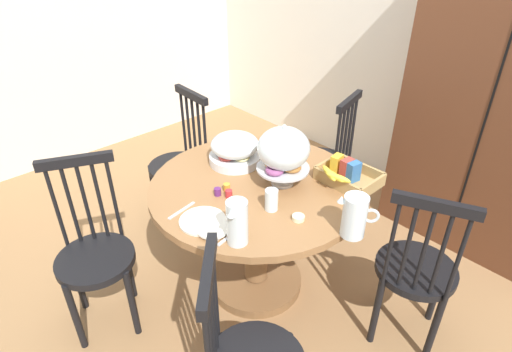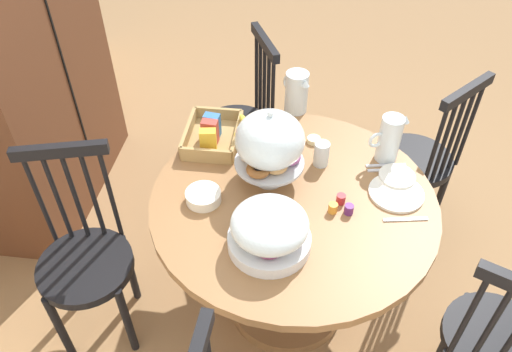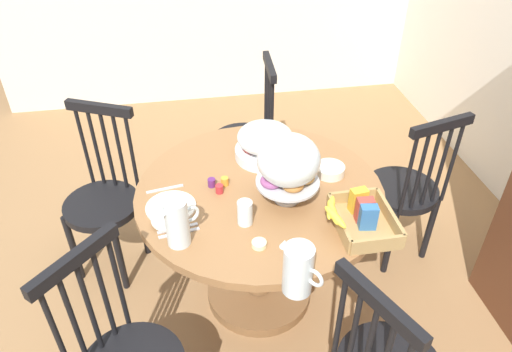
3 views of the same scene
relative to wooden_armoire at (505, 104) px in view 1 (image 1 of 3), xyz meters
name	(u,v)px [view 1 (image 1 of 3)]	position (x,y,z in m)	size (l,w,h in m)	color
ground_plane	(255,288)	(-0.63, -1.50, -0.98)	(10.00, 10.00, 0.00)	#997047
wall_back	(444,26)	(-0.63, 0.33, 0.32)	(4.80, 0.06, 2.60)	silver
wall_left	(95,6)	(-3.06, -1.14, 0.32)	(0.06, 4.32, 2.60)	silver
wooden_armoire	(505,104)	(0.00, 0.00, 0.00)	(1.18, 0.60, 1.96)	brown
dining_table	(256,218)	(-0.65, -1.47, -0.47)	(1.14, 1.14, 0.74)	olive
windsor_chair_near_window	(324,163)	(-0.85, -0.62, -0.53)	(0.42, 0.42, 0.97)	black
windsor_chair_by_cabinet	(180,166)	(-1.52, -1.40, -0.53)	(0.40, 0.40, 0.97)	black
windsor_chair_facing_door	(95,256)	(-1.04, -2.25, -0.53)	(0.44, 0.44, 0.97)	black
windsor_chair_host_seat	(415,272)	(0.15, -1.14, -0.53)	(0.44, 0.44, 0.97)	black
pastry_stand_with_dome	(283,151)	(-0.56, -1.36, -0.05)	(0.28, 0.28, 0.34)	silver
fruit_platter_covered	(235,149)	(-0.91, -1.40, -0.16)	(0.30, 0.30, 0.18)	silver
orange_juice_pitcher	(237,224)	(-0.37, -1.85, -0.15)	(0.10, 0.17, 0.21)	silver
milk_pitcher	(354,218)	(-0.05, -1.44, -0.15)	(0.16, 0.14, 0.20)	silver
cereal_basket	(346,174)	(-0.34, -1.10, -0.20)	(0.32, 0.30, 0.12)	tan
china_plate_large	(203,221)	(-0.58, -1.88, -0.24)	(0.22, 0.22, 0.01)	white
china_plate_small	(213,229)	(-0.49, -1.88, -0.23)	(0.15, 0.15, 0.01)	white
cereal_bowl	(293,155)	(-0.71, -1.12, -0.22)	(0.14, 0.14, 0.04)	white
drinking_glass	(271,200)	(-0.44, -1.57, -0.19)	(0.06, 0.06, 0.11)	silver
butter_dish	(298,218)	(-0.29, -1.54, -0.23)	(0.06, 0.06, 0.02)	beige
jam_jar_strawberry	(229,194)	(-0.66, -1.65, -0.22)	(0.04, 0.04, 0.04)	#B7282D
jam_jar_apricot	(227,187)	(-0.71, -1.62, -0.22)	(0.04, 0.04, 0.04)	orange
jam_jar_grape	(218,192)	(-0.71, -1.69, -0.22)	(0.04, 0.04, 0.04)	#5B2366
table_knife	(225,233)	(-0.45, -1.85, -0.24)	(0.17, 0.01, 0.01)	silver
dinner_fork	(230,235)	(-0.42, -1.85, -0.24)	(0.17, 0.01, 0.01)	silver
soup_spoon	(182,210)	(-0.72, -1.90, -0.24)	(0.17, 0.01, 0.01)	silver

